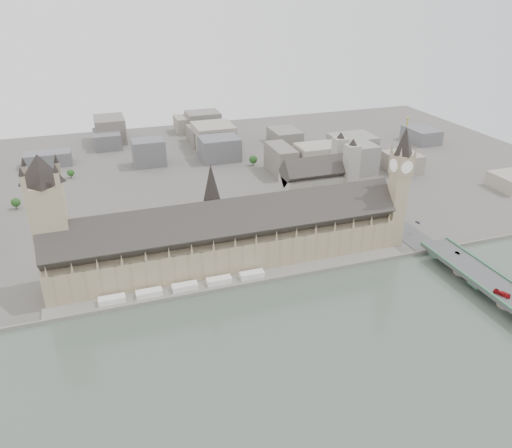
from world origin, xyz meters
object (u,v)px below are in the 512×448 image
object	(u,v)px
red_bus_north	(502,293)
car_silver	(458,253)
westminster_bridge	(499,294)
car_approach	(418,222)
elizabeth_tower	(400,179)
victoria_tower	(49,218)
westminster_abbey	(319,184)
palace_of_westminster	(228,238)

from	to	relation	value
red_bus_north	car_silver	world-z (taller)	red_bus_north
westminster_bridge	car_approach	xyz separation A→B (m)	(6.87, 104.41, 5.83)
car_approach	red_bus_north	bearing A→B (deg)	-107.96
westminster_bridge	elizabeth_tower	bearing A→B (deg)	104.11
victoria_tower	westminster_abbey	distance (m)	244.79
palace_of_westminster	car_silver	world-z (taller)	palace_of_westminster
palace_of_westminster	car_silver	size ratio (longest dim) A/B	66.92
westminster_bridge	red_bus_north	xyz separation A→B (m)	(-6.26, -7.33, 6.61)
palace_of_westminster	victoria_tower	distance (m)	126.41
car_silver	palace_of_westminster	bearing A→B (deg)	152.13
palace_of_westminster	elizabeth_tower	distance (m)	142.94
victoria_tower	westminster_abbey	world-z (taller)	victoria_tower
westminster_abbey	westminster_bridge	bearing A→B (deg)	-74.36
victoria_tower	car_approach	xyz separation A→B (m)	(290.87, -9.09, -44.25)
victoria_tower	car_approach	size ratio (longest dim) A/B	20.57
elizabeth_tower	westminster_abbey	xyz separation A→B (m)	(-27.08, 87.00, -33.01)
westminster_abbey	car_silver	bearing A→B (deg)	-67.67
elizabeth_tower	westminster_abbey	world-z (taller)	elizabeth_tower
westminster_bridge	car_approach	bearing A→B (deg)	86.24
elizabeth_tower	red_bus_north	xyz separation A→B (m)	(17.74, -102.83, -46.35)
westminster_bridge	red_bus_north	distance (m)	11.69
westminster_abbey	car_approach	bearing A→B (deg)	-53.42
victoria_tower	red_bus_north	xyz separation A→B (m)	(277.74, -120.83, -43.47)
palace_of_westminster	elizabeth_tower	world-z (taller)	elizabeth_tower
palace_of_westminster	westminster_abbey	distance (m)	134.09
westminster_bridge	victoria_tower	bearing A→B (deg)	158.22
westminster_bridge	westminster_abbey	bearing A→B (deg)	105.64
victoria_tower	car_silver	size ratio (longest dim) A/B	25.25
palace_of_westminster	car_silver	distance (m)	176.05
palace_of_westminster	elizabeth_tower	xyz separation A→B (m)	(138.00, -11.70, 35.38)
palace_of_westminster	elizabeth_tower	size ratio (longest dim) A/B	2.47
westminster_abbey	victoria_tower	bearing A→B (deg)	-163.50
palace_of_westminster	car_approach	world-z (taller)	palace_of_westminster
victoria_tower	car_silver	distance (m)	298.19
westminster_bridge	red_bus_north	size ratio (longest dim) A/B	30.42
palace_of_westminster	westminster_bridge	bearing A→B (deg)	-33.49
elizabeth_tower	red_bus_north	size ratio (longest dim) A/B	10.06
car_silver	elizabeth_tower	bearing A→B (deg)	112.31
elizabeth_tower	westminster_bridge	xyz separation A→B (m)	(24.00, -95.50, -52.96)
elizabeth_tower	palace_of_westminster	bearing A→B (deg)	175.15
palace_of_westminster	red_bus_north	bearing A→B (deg)	-36.33
westminster_bridge	westminster_abbey	xyz separation A→B (m)	(-51.08, 182.50, 19.96)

